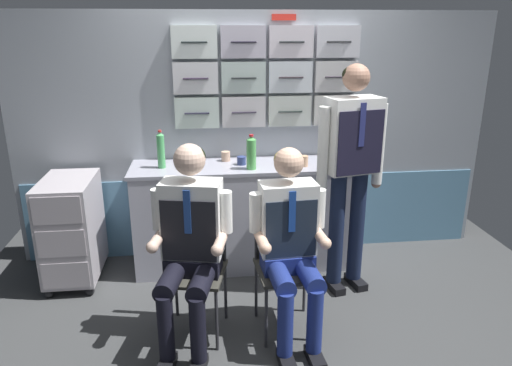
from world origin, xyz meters
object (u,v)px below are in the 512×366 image
crew_member_left (190,237)px  folding_chair_right (284,253)px  crew_member_standing (351,159)px  coffee_cup_spare (242,160)px  snack_banana (186,166)px  water_bottle_blue_cap (161,150)px  folding_chair_left (196,255)px  service_trolley (72,227)px  crew_member_right (290,238)px

crew_member_left → folding_chair_right: (0.63, 0.13, -0.21)m
crew_member_standing → coffee_cup_spare: bearing=147.7°
folding_chair_right → snack_banana: 1.17m
water_bottle_blue_cap → crew_member_left: bearing=-77.0°
water_bottle_blue_cap → crew_member_standing: bearing=-18.3°
folding_chair_left → water_bottle_blue_cap: bearing=107.2°
service_trolley → crew_member_right: (1.62, -0.94, 0.26)m
crew_member_left → crew_member_right: 0.64m
crew_member_standing → crew_member_right: bearing=-134.0°
folding_chair_right → snack_banana: bearing=127.6°
crew_member_left → snack_banana: 1.01m
snack_banana → crew_member_left: bearing=-87.8°
water_bottle_blue_cap → coffee_cup_spare: water_bottle_blue_cap is taller
folding_chair_right → water_bottle_blue_cap: size_ratio=2.75×
water_bottle_blue_cap → snack_banana: bearing=-8.6°
crew_member_right → coffee_cup_spare: (-0.22, 1.08, 0.23)m
coffee_cup_spare → folding_chair_right: bearing=-77.1°
snack_banana → folding_chair_right: bearing=-52.4°
folding_chair_left → folding_chair_right: (0.60, -0.03, 0.00)m
crew_member_left → crew_member_standing: (1.21, 0.55, 0.33)m
service_trolley → folding_chair_right: bearing=-25.9°
folding_chair_right → snack_banana: size_ratio=5.02×
crew_member_left → service_trolley: bearing=137.1°
service_trolley → coffee_cup_spare: (1.40, 0.14, 0.48)m
crew_member_left → coffee_cup_spare: (0.42, 1.04, 0.20)m
folding_chair_right → snack_banana: snack_banana is taller
crew_member_left → crew_member_standing: bearing=24.5°
service_trolley → water_bottle_blue_cap: bearing=8.9°
folding_chair_left → crew_member_right: 0.66m
crew_member_left → folding_chair_right: size_ratio=1.54×
crew_member_standing → water_bottle_blue_cap: crew_member_standing is taller
crew_member_standing → water_bottle_blue_cap: size_ratio=5.64×
service_trolley → coffee_cup_spare: coffee_cup_spare is taller
folding_chair_right → folding_chair_left: bearing=177.4°
crew_member_standing → snack_banana: bearing=160.2°
crew_member_left → crew_member_right: (0.64, -0.03, -0.02)m
folding_chair_right → crew_member_right: crew_member_right is taller
service_trolley → coffee_cup_spare: 1.49m
crew_member_right → snack_banana: (-0.68, 1.03, 0.21)m
crew_member_right → crew_member_standing: size_ratio=0.73×
crew_member_left → crew_member_right: size_ratio=1.03×
service_trolley → crew_member_standing: size_ratio=0.49×
coffee_cup_spare → service_trolley: bearing=-174.5°
crew_member_left → folding_chair_right: crew_member_left is taller
service_trolley → water_bottle_blue_cap: water_bottle_blue_cap is taller
folding_chair_left → crew_member_right: size_ratio=0.66×
crew_member_right → water_bottle_blue_cap: (-0.88, 1.06, 0.34)m
folding_chair_left → folding_chair_right: size_ratio=1.00×
crew_member_standing → coffee_cup_spare: 0.94m
folding_chair_left → snack_banana: size_ratio=5.02×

